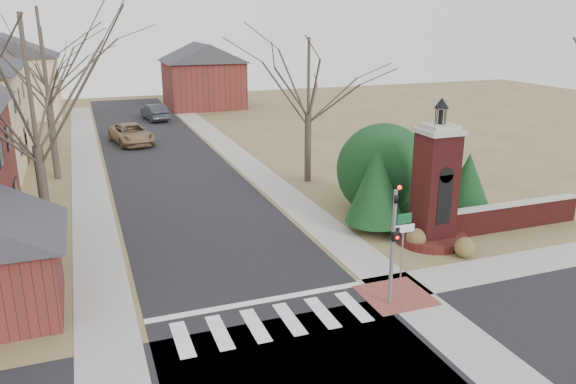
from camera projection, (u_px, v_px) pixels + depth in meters
name	position (u px, v px, depth m)	size (l,w,h in m)	color
ground	(281.00, 335.00, 17.89)	(120.00, 120.00, 0.00)	brown
main_street	(170.00, 168.00, 37.57)	(8.00, 70.00, 0.01)	black
crosswalk_zone	(273.00, 322.00, 18.61)	(8.00, 2.20, 0.02)	silver
stop_bar	(259.00, 302.00, 19.95)	(8.00, 0.35, 0.02)	silver
sidewalk_right_main	(245.00, 162.00, 39.30)	(2.00, 60.00, 0.02)	gray
sidewalk_left	(88.00, 176.00, 35.84)	(2.00, 60.00, 0.02)	gray
curb_apron	(396.00, 295.00, 20.38)	(2.40, 2.40, 0.02)	brown
traffic_signal_pole	(394.00, 235.00, 19.07)	(0.28, 0.41, 4.50)	slate
sign_post	(403.00, 234.00, 20.95)	(0.90, 0.07, 2.75)	slate
brick_gate_monument	(434.00, 196.00, 24.71)	(3.20, 3.20, 6.47)	#4E1717
brick_garden_wall	(512.00, 216.00, 26.67)	(7.50, 0.50, 1.30)	#4E1717
house_distant_left	(3.00, 75.00, 55.56)	(10.80, 8.80, 8.53)	#D2B68C
house_distant_right	(203.00, 74.00, 62.40)	(8.80, 8.80, 7.30)	maroon
evergreen_near	(376.00, 185.00, 25.87)	(2.80, 2.80, 4.10)	#473D33
evergreen_mid	(423.00, 166.00, 27.95)	(3.40, 3.40, 4.70)	#473D33
evergreen_far	(468.00, 181.00, 27.94)	(2.40, 2.40, 3.30)	#473D33
evergreen_mass	(383.00, 166.00, 28.68)	(4.80, 4.80, 4.80)	black
bare_tree_0	(27.00, 72.00, 21.32)	(8.05, 8.05, 11.15)	#473D33
bare_tree_1	(41.00, 47.00, 32.85)	(8.40, 8.40, 11.64)	#473D33
bare_tree_2	(43.00, 52.00, 44.61)	(7.35, 7.35, 10.19)	#473D33
bare_tree_3	(309.00, 71.00, 32.71)	(7.00, 7.00, 9.70)	#473D33
pickup_truck	(131.00, 134.00, 44.72)	(2.61, 5.67, 1.57)	olive
distant_car	(155.00, 112.00, 54.98)	(1.68, 4.83, 1.59)	#2E3035
dry_shrub_left	(416.00, 238.00, 24.52)	(0.89, 0.89, 0.89)	brown
dry_shrub_right	(465.00, 248.00, 23.55)	(0.87, 0.87, 0.87)	brown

